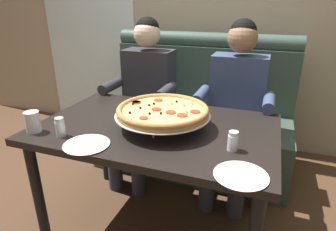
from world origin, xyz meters
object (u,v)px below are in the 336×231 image
at_px(pizza, 163,111).
at_px(patio_chair, 132,67).
at_px(dining_table, 156,139).
at_px(plate_near_right, 86,143).
at_px(diner_left, 144,91).
at_px(drinking_glass, 33,123).
at_px(shaker_parmesan, 233,142).
at_px(plate_near_left, 241,174).
at_px(diner_right, 235,101).
at_px(booth_bench, 195,120).
at_px(shaker_oregano, 60,128).

xyz_separation_m(pizza, patio_chair, (-1.30, 2.20, -0.29)).
bearing_deg(dining_table, plate_near_right, -124.39).
xyz_separation_m(diner_left, drinking_glass, (-0.23, -0.93, 0.06)).
height_order(shaker_parmesan, plate_near_left, shaker_parmesan).
xyz_separation_m(diner_right, patio_chair, (-1.62, 1.56, -0.19)).
bearing_deg(dining_table, patio_chair, 119.86).
height_order(pizza, plate_near_left, pizza).
distance_m(booth_bench, dining_table, 0.93).
relative_size(plate_near_left, plate_near_right, 0.98).
bearing_deg(booth_bench, shaker_oregano, -109.41).
relative_size(plate_near_right, patio_chair, 0.27).
bearing_deg(patio_chair, pizza, -59.38).
bearing_deg(diner_right, dining_table, -119.94).
bearing_deg(pizza, patio_chair, 120.62).
distance_m(diner_right, plate_near_left, 1.00).
height_order(shaker_oregano, drinking_glass, drinking_glass).
relative_size(booth_bench, plate_near_left, 7.18).
relative_size(plate_near_right, drinking_glass, 2.01).
relative_size(booth_bench, shaker_oregano, 15.76).
bearing_deg(diner_right, plate_near_left, -81.19).
relative_size(diner_left, shaker_parmesan, 13.16).
height_order(shaker_parmesan, shaker_oregano, shaker_oregano).
bearing_deg(drinking_glass, dining_table, 26.94).
height_order(dining_table, shaker_oregano, shaker_oregano).
xyz_separation_m(shaker_oregano, plate_near_right, (0.19, -0.04, -0.03)).
relative_size(booth_bench, pizza, 3.04).
bearing_deg(plate_near_right, booth_bench, 79.34).
height_order(dining_table, drinking_glass, drinking_glass).
relative_size(shaker_parmesan, plate_near_right, 0.42).
distance_m(shaker_oregano, plate_near_left, 0.94).
height_order(booth_bench, diner_left, diner_left).
bearing_deg(patio_chair, dining_table, -60.14).
xyz_separation_m(diner_left, diner_right, (0.73, 0.00, 0.00)).
height_order(booth_bench, plate_near_right, booth_bench).
height_order(pizza, drinking_glass, pizza).
xyz_separation_m(diner_right, pizza, (-0.32, -0.64, 0.11)).
bearing_deg(patio_chair, diner_left, -60.17).
bearing_deg(plate_near_left, plate_near_right, 178.84).
xyz_separation_m(dining_table, shaker_parmesan, (0.45, -0.14, 0.12)).
xyz_separation_m(booth_bench, shaker_oregano, (-0.42, -1.19, 0.37)).
distance_m(pizza, drinking_glass, 0.70).
distance_m(pizza, plate_near_right, 0.44).
bearing_deg(diner_left, patio_chair, 119.83).
bearing_deg(shaker_oregano, diner_left, 86.46).
relative_size(booth_bench, shaker_parmesan, 16.66).
distance_m(dining_table, plate_near_left, 0.63).
bearing_deg(diner_left, shaker_parmesan, -43.60).
height_order(diner_left, plate_near_right, diner_left).
bearing_deg(diner_right, pizza, -116.59).
distance_m(dining_table, diner_right, 0.73).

